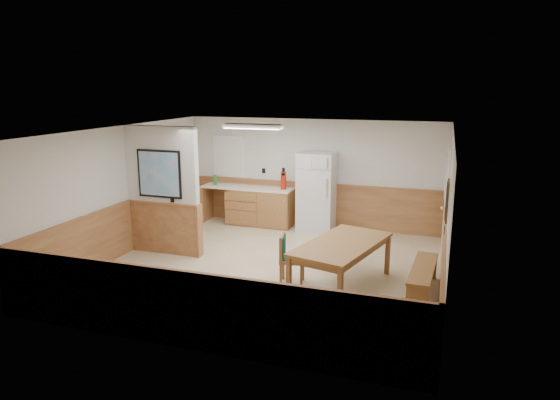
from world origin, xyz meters
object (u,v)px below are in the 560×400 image
(dining_chair, at_px, (287,255))
(soap_bottle, at_px, (215,180))
(dining_bench, at_px, (423,273))
(fire_extinguisher, at_px, (283,180))
(dining_table, at_px, (342,248))
(refrigerator, at_px, (317,192))

(dining_chair, distance_m, soap_bottle, 4.32)
(dining_bench, xyz_separation_m, fire_extinguisher, (-3.29, 2.96, 0.78))
(dining_bench, height_order, fire_extinguisher, fire_extinguisher)
(dining_table, relative_size, dining_chair, 2.56)
(dining_chair, height_order, fire_extinguisher, fire_extinguisher)
(soap_bottle, bearing_deg, dining_table, -39.13)
(dining_table, height_order, soap_bottle, soap_bottle)
(soap_bottle, bearing_deg, dining_bench, -30.34)
(fire_extinguisher, bearing_deg, refrigerator, 1.49)
(dining_bench, bearing_deg, dining_table, -172.58)
(refrigerator, height_order, fire_extinguisher, refrigerator)
(refrigerator, relative_size, soap_bottle, 7.28)
(dining_table, xyz_separation_m, soap_bottle, (-3.73, 3.03, 0.36))
(refrigerator, height_order, soap_bottle, refrigerator)
(fire_extinguisher, bearing_deg, dining_chair, -66.13)
(dining_bench, bearing_deg, soap_bottle, 152.79)
(dining_chair, relative_size, fire_extinguisher, 1.70)
(dining_bench, height_order, dining_chair, dining_chair)
(refrigerator, xyz_separation_m, fire_extinguisher, (-0.80, 0.04, 0.22))
(refrigerator, xyz_separation_m, dining_table, (1.20, -3.01, -0.24))
(dining_bench, distance_m, fire_extinguisher, 4.49)
(dining_table, height_order, dining_bench, dining_table)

